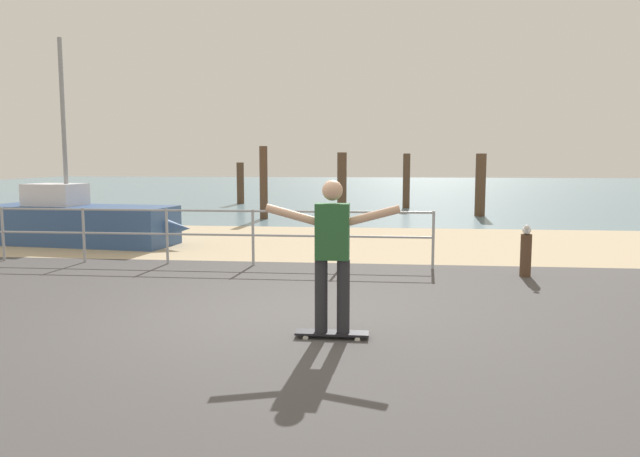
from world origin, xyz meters
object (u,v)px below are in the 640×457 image
(sailboat, at_px, (86,223))
(bollard_short, at_px, (526,256))
(skateboard, at_px, (332,333))
(seagull, at_px, (527,230))
(skateboarder, at_px, (332,247))

(sailboat, bearing_deg, bollard_short, -17.47)
(skateboard, distance_m, bollard_short, 4.78)
(sailboat, height_order, bollard_short, sailboat)
(skateboard, height_order, seagull, seagull)
(sailboat, relative_size, skateboard, 6.31)
(seagull, bearing_deg, skateboard, -127.38)
(bollard_short, xyz_separation_m, seagull, (-0.00, -0.02, 0.44))
(sailboat, xyz_separation_m, skateboarder, (6.24, -6.67, 0.50))
(skateboarder, height_order, seagull, skateboarder)
(sailboat, bearing_deg, seagull, -17.57)
(skateboard, bearing_deg, sailboat, 133.08)
(sailboat, distance_m, bollard_short, 9.58)
(sailboat, xyz_separation_m, seagull, (9.13, -2.89, 0.28))
(skateboard, height_order, skateboarder, skateboarder)
(bollard_short, height_order, seagull, seagull)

